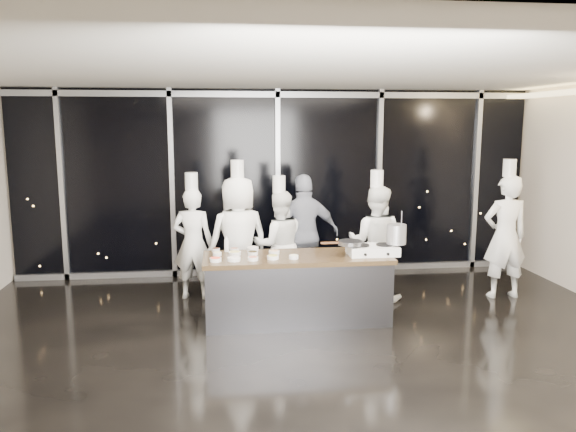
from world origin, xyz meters
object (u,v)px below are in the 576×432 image
frying_pan (350,243)px  guest (305,234)px  demo_counter (297,288)px  chef_side (505,236)px  chef_right (375,242)px  stove (373,250)px  chef_far_left (193,242)px  chef_center (279,244)px  stock_pot (396,234)px  chef_left (238,239)px

frying_pan → guest: guest is taller
demo_counter → chef_side: size_ratio=1.17×
guest → chef_right: bearing=149.5°
demo_counter → stove: stove is taller
chef_far_left → chef_side: size_ratio=0.91×
frying_pan → chef_center: bearing=125.6°
stock_pot → chef_left: (-2.05, 1.02, -0.23)m
chef_center → stove: bearing=130.1°
demo_counter → chef_center: (-0.13, 1.09, 0.37)m
demo_counter → chef_far_left: 1.89m
frying_pan → chef_right: size_ratio=0.28×
stove → chef_center: bearing=134.7°
stove → demo_counter: bearing=176.7°
frying_pan → chef_side: size_ratio=0.26×
demo_counter → chef_left: 1.30m
chef_left → guest: chef_left is taller
stock_pot → chef_center: chef_center is taller
frying_pan → chef_side: 2.68m
chef_center → demo_counter: bearing=92.4°
chef_right → chef_side: bearing=-160.1°
stock_pot → chef_center: (-1.44, 1.16, -0.35)m
demo_counter → stock_pot: stock_pot is taller
chef_left → chef_side: size_ratio=1.00×
guest → chef_side: 3.02m
stock_pot → chef_far_left: (-2.72, 1.27, -0.31)m
guest → chef_far_left: bearing=-6.4°
demo_counter → guest: bearing=77.0°
chef_far_left → guest: size_ratio=1.03×
stove → chef_far_left: 2.72m
demo_counter → chef_left: chef_left is taller
demo_counter → guest: (0.29, 1.25, 0.48)m
frying_pan → chef_center: (-0.81, 1.15, -0.24)m
chef_center → guest: size_ratio=1.00×
demo_counter → guest: size_ratio=1.32×
chef_center → chef_side: chef_side is taller
stove → guest: size_ratio=0.35×
stock_pot → chef_side: size_ratio=0.12×
demo_counter → frying_pan: bearing=-5.5°
stock_pot → chef_far_left: size_ratio=0.14×
stove → frying_pan: 0.33m
frying_pan → stock_pot: (0.63, -0.01, 0.10)m
demo_counter → stove: size_ratio=3.77×
stock_pot → chef_far_left: chef_far_left is taller
chef_far_left → chef_right: size_ratio=0.98×
chef_center → chef_far_left: bearing=-9.0°
demo_counter → chef_center: chef_center is taller
stove → chef_left: 2.01m
demo_counter → chef_side: bearing=12.0°
chef_left → stove: bearing=131.3°
frying_pan → stock_pot: stock_pot is taller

